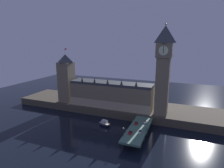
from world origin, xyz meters
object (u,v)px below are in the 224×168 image
at_px(pedestrian_mid_walk, 145,130).
at_px(street_lamp_far, 135,114).
at_px(car_northbound_lead, 136,123).
at_px(street_lamp_near, 123,131).
at_px(car_southbound_trail, 145,122).
at_px(pedestrian_near_rail, 126,132).
at_px(boat_upstream, 105,124).
at_px(clock_tower, 163,68).
at_px(car_southbound_lead, 140,132).
at_px(street_lamp_mid, 147,125).
at_px(victoria_tower, 66,78).
at_px(car_northbound_trail, 130,133).

xyz_separation_m(pedestrian_mid_walk, street_lamp_far, (-12.27, 17.73, 3.18)).
bearing_deg(car_northbound_lead, street_lamp_near, -99.12).
distance_m(car_southbound_trail, street_lamp_far, 10.39).
height_order(pedestrian_near_rail, boat_upstream, pedestrian_near_rail).
relative_size(clock_tower, car_northbound_lead, 17.73).
bearing_deg(car_southbound_lead, street_lamp_mid, 61.65).
height_order(car_northbound_lead, street_lamp_mid, street_lamp_mid).
bearing_deg(victoria_tower, street_lamp_near, -31.84).
bearing_deg(street_lamp_far, boat_upstream, -160.39).
bearing_deg(street_lamp_near, car_southbound_trail, 70.51).
relative_size(pedestrian_mid_walk, street_lamp_mid, 0.30).
bearing_deg(pedestrian_mid_walk, street_lamp_far, 124.68).
bearing_deg(pedestrian_near_rail, car_southbound_trail, 67.87).
bearing_deg(street_lamp_mid, car_northbound_trail, -133.18).
distance_m(victoria_tower, car_northbound_trail, 94.23).
bearing_deg(pedestrian_near_rail, car_southbound_lead, 24.65).
relative_size(victoria_tower, car_southbound_lead, 13.33).
bearing_deg(car_northbound_trail, boat_upstream, 147.86).
distance_m(car_southbound_lead, street_lamp_near, 12.94).
height_order(street_lamp_near, boat_upstream, street_lamp_near).
bearing_deg(street_lamp_mid, street_lamp_near, -130.71).
xyz_separation_m(street_lamp_near, street_lamp_mid, (12.67, 14.72, -0.05)).
distance_m(victoria_tower, car_northbound_lead, 88.05).
bearing_deg(car_northbound_trail, victoria_tower, 151.86).
distance_m(victoria_tower, street_lamp_near, 93.00).
bearing_deg(car_northbound_trail, clock_tower, 70.60).
relative_size(street_lamp_near, boat_upstream, 0.52).
bearing_deg(clock_tower, car_northbound_lead, -119.96).
bearing_deg(car_northbound_lead, victoria_tower, 161.56).
xyz_separation_m(car_northbound_lead, pedestrian_near_rail, (-2.97, -16.58, 0.24)).
height_order(car_northbound_lead, street_lamp_far, street_lamp_far).
xyz_separation_m(car_northbound_trail, street_lamp_far, (-3.37, 24.63, 3.39)).
bearing_deg(pedestrian_mid_walk, clock_tower, 80.60).
bearing_deg(car_southbound_trail, pedestrian_near_rail, -112.13).
height_order(car_southbound_lead, car_southbound_trail, car_southbound_trail).
bearing_deg(victoria_tower, car_southbound_trail, -13.98).
relative_size(clock_tower, street_lamp_far, 11.24).
xyz_separation_m(pedestrian_mid_walk, street_lamp_mid, (0.40, 3.01, 2.75)).
xyz_separation_m(car_northbound_trail, pedestrian_near_rail, (-2.97, -0.41, 0.25)).
bearing_deg(pedestrian_near_rail, car_northbound_lead, 79.85).
bearing_deg(car_northbound_lead, pedestrian_mid_walk, -46.15).
height_order(pedestrian_near_rail, pedestrian_mid_walk, pedestrian_near_rail).
height_order(street_lamp_mid, street_lamp_far, street_lamp_far).
relative_size(pedestrian_near_rail, boat_upstream, 0.16).
bearing_deg(boat_upstream, street_lamp_near, -42.96).
distance_m(car_northbound_trail, car_southbound_lead, 6.98).
height_order(street_lamp_near, street_lamp_mid, street_lamp_near).
xyz_separation_m(car_southbound_trail, street_lamp_far, (-9.30, 3.16, 3.38)).
distance_m(street_lamp_near, street_lamp_far, 29.44).
bearing_deg(street_lamp_mid, car_southbound_lead, -118.35).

